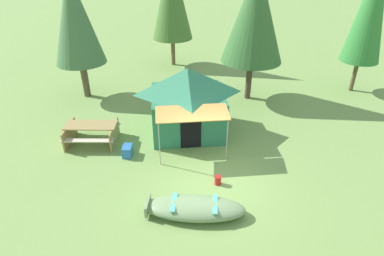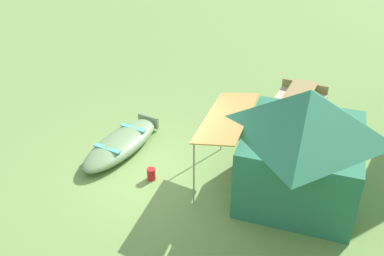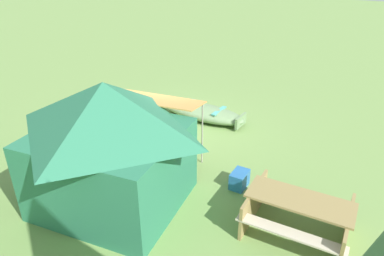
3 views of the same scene
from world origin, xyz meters
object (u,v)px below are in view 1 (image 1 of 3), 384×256
beached_rowboat (194,208)px  pine_tree_back_left (255,14)px  cooler_box (128,151)px  pine_tree_side (75,18)px  canvas_cabin_tent (188,100)px  pine_tree_back_right (373,3)px  fuel_can (218,180)px  picnic_table (92,131)px

beached_rowboat → pine_tree_back_left: 9.21m
beached_rowboat → pine_tree_back_left: bearing=70.8°
cooler_box → pine_tree_side: bearing=118.3°
canvas_cabin_tent → beached_rowboat: bearing=-87.9°
cooler_box → pine_tree_side: (-2.84, 5.28, 3.57)m
pine_tree_back_right → cooler_box: bearing=-151.3°
pine_tree_back_left → pine_tree_side: bearing=177.7°
pine_tree_back_right → pine_tree_side: 13.49m
pine_tree_back_right → fuel_can: bearing=-135.0°
picnic_table → pine_tree_back_left: bearing=31.6°
fuel_can → pine_tree_back_left: 7.89m
picnic_table → pine_tree_back_left: (6.60, 4.06, 3.49)m
canvas_cabin_tent → pine_tree_side: (-5.02, 3.58, 2.36)m
canvas_cabin_tent → picnic_table: size_ratio=1.98×
pine_tree_back_left → pine_tree_side: pine_tree_back_left is taller
cooler_box → pine_tree_back_right: size_ratio=0.07×
beached_rowboat → canvas_cabin_tent: bearing=92.1°
canvas_cabin_tent → pine_tree_back_right: (8.45, 4.12, 2.91)m
fuel_can → pine_tree_side: bearing=130.8°
beached_rowboat → cooler_box: beached_rowboat is taller
beached_rowboat → cooler_box: bearing=128.3°
pine_tree_side → fuel_can: bearing=-49.2°
pine_tree_back_left → canvas_cabin_tent: bearing=-132.1°
canvas_cabin_tent → pine_tree_back_left: size_ratio=0.63×
canvas_cabin_tent → picnic_table: 3.85m
beached_rowboat → canvas_cabin_tent: 4.84m
picnic_table → pine_tree_back_right: (12.11, 4.93, 3.82)m
cooler_box → pine_tree_back_left: 8.07m
picnic_table → fuel_can: picnic_table is taller
cooler_box → beached_rowboat: bearing=-51.7°
beached_rowboat → canvas_cabin_tent: canvas_cabin_tent is taller
fuel_can → picnic_table: bearing=151.0°
picnic_table → pine_tree_back_right: bearing=22.1°
fuel_can → beached_rowboat: bearing=-120.5°
beached_rowboat → picnic_table: size_ratio=1.53×
canvas_cabin_tent → pine_tree_side: bearing=144.5°
cooler_box → pine_tree_back_left: (5.12, 4.96, 3.79)m
beached_rowboat → pine_tree_back_right: (8.28, 8.81, 4.07)m
pine_tree_back_right → canvas_cabin_tent: bearing=-154.0°
fuel_can → pine_tree_back_right: bearing=45.0°
beached_rowboat → cooler_box: (-2.35, 2.98, -0.04)m
beached_rowboat → picnic_table: (-3.83, 3.88, 0.26)m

